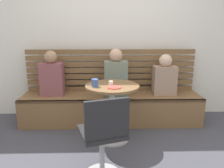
% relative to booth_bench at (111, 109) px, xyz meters
% --- Properties ---
extents(ground, '(8.00, 8.00, 0.00)m').
position_rel_booth_bench_xyz_m(ground, '(0.00, -1.20, -0.22)').
color(ground, '#42424C').
extents(back_wall, '(5.20, 0.10, 2.90)m').
position_rel_booth_bench_xyz_m(back_wall, '(0.00, 0.44, 1.23)').
color(back_wall, silver).
rests_on(back_wall, ground).
extents(booth_bench, '(2.70, 0.52, 0.44)m').
position_rel_booth_bench_xyz_m(booth_bench, '(0.00, 0.00, 0.00)').
color(booth_bench, brown).
rests_on(booth_bench, ground).
extents(booth_backrest, '(2.65, 0.04, 0.67)m').
position_rel_booth_bench_xyz_m(booth_backrest, '(0.00, 0.24, 0.56)').
color(booth_backrest, brown).
rests_on(booth_backrest, booth_bench).
extents(cafe_table, '(0.68, 0.68, 0.74)m').
position_rel_booth_bench_xyz_m(cafe_table, '(-0.00, -0.55, 0.30)').
color(cafe_table, '#ADADB2').
rests_on(cafe_table, ground).
extents(white_chair, '(0.50, 0.50, 0.85)m').
position_rel_booth_bench_xyz_m(white_chair, '(-0.10, -1.36, 0.24)').
color(white_chair, '#ADADB2').
rests_on(white_chair, ground).
extents(person_adult, '(0.34, 0.22, 0.70)m').
position_rel_booth_bench_xyz_m(person_adult, '(0.07, -0.02, 0.53)').
color(person_adult, slate).
rests_on(person_adult, booth_bench).
extents(person_child_left, '(0.34, 0.22, 0.67)m').
position_rel_booth_bench_xyz_m(person_child_left, '(-0.89, 0.04, 0.52)').
color(person_child_left, brown).
rests_on(person_child_left, booth_bench).
extents(person_child_middle, '(0.34, 0.22, 0.62)m').
position_rel_booth_bench_xyz_m(person_child_middle, '(0.81, 0.03, 0.49)').
color(person_child_middle, '#9E7F6B').
rests_on(person_child_middle, booth_bench).
extents(cup_espresso_small, '(0.06, 0.06, 0.05)m').
position_rel_booth_bench_xyz_m(cup_espresso_small, '(-0.02, -0.56, 0.55)').
color(cup_espresso_small, silver).
rests_on(cup_espresso_small, cafe_table).
extents(cup_mug_blue, '(0.08, 0.08, 0.09)m').
position_rel_booth_bench_xyz_m(cup_mug_blue, '(-0.21, -0.63, 0.57)').
color(cup_mug_blue, '#3D5B9E').
rests_on(cup_mug_blue, cafe_table).
extents(plate_small, '(0.17, 0.17, 0.01)m').
position_rel_booth_bench_xyz_m(plate_small, '(0.02, -0.68, 0.52)').
color(plate_small, '#DB4C42').
rests_on(plate_small, cafe_table).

